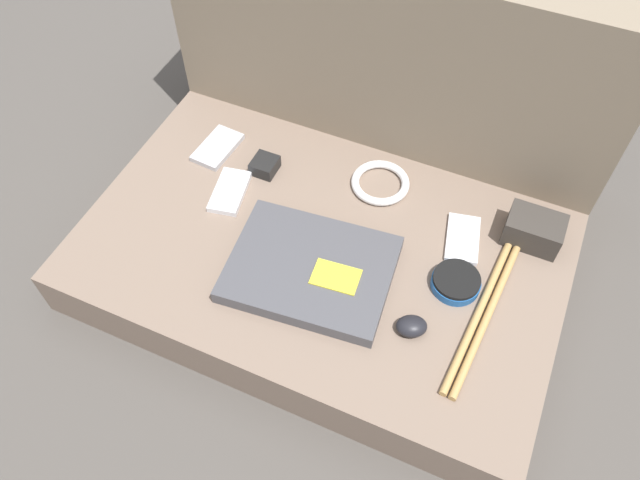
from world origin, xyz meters
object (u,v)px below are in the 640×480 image
at_px(charger_brick, 265,165).
at_px(laptop, 311,269).
at_px(phone_black, 230,191).
at_px(speaker_puck, 456,282).
at_px(phone_small, 218,147).
at_px(computer_mouse, 412,326).
at_px(camera_pouch, 534,230).
at_px(phone_silver, 463,239).

bearing_deg(charger_brick, laptop, -45.39).
xyz_separation_m(phone_black, charger_brick, (0.04, 0.09, 0.01)).
distance_m(laptop, charger_brick, 0.29).
bearing_deg(speaker_puck, phone_small, 167.34).
relative_size(computer_mouse, phone_black, 0.55).
distance_m(laptop, phone_black, 0.27).
bearing_deg(computer_mouse, charger_brick, 124.99).
height_order(speaker_puck, phone_black, speaker_puck).
bearing_deg(charger_brick, computer_mouse, -30.18).
bearing_deg(phone_small, camera_pouch, 7.28).
distance_m(computer_mouse, phone_silver, 0.24).
bearing_deg(phone_black, speaker_puck, -14.46).
bearing_deg(computer_mouse, phone_small, 129.94).
bearing_deg(laptop, speaker_puck, 12.35).
xyz_separation_m(laptop, charger_brick, (-0.21, 0.21, -0.00)).
relative_size(laptop, camera_pouch, 3.01).
relative_size(phone_silver, phone_small, 1.03).
xyz_separation_m(phone_silver, camera_pouch, (0.13, 0.06, 0.03)).
xyz_separation_m(computer_mouse, speaker_puck, (0.05, 0.13, -0.00)).
bearing_deg(speaker_puck, phone_silver, 98.90).
bearing_deg(speaker_puck, phone_black, 176.64).
distance_m(phone_black, phone_small, 0.14).
height_order(computer_mouse, camera_pouch, camera_pouch).
xyz_separation_m(phone_silver, phone_small, (-0.58, 0.02, 0.00)).
xyz_separation_m(phone_silver, phone_black, (-0.49, -0.08, 0.00)).
distance_m(speaker_puck, phone_black, 0.51).
bearing_deg(phone_black, phone_small, 119.33).
bearing_deg(laptop, phone_black, 148.74).
xyz_separation_m(laptop, phone_silver, (0.25, 0.20, -0.01)).
bearing_deg(charger_brick, camera_pouch, 4.76).
xyz_separation_m(computer_mouse, charger_brick, (-0.43, 0.25, 0.00)).
distance_m(computer_mouse, phone_small, 0.61).
bearing_deg(charger_brick, phone_small, 174.04).
xyz_separation_m(computer_mouse, camera_pouch, (0.16, 0.30, 0.02)).
height_order(laptop, charger_brick, laptop).
bearing_deg(computer_mouse, phone_silver, 58.14).
height_order(laptop, phone_small, laptop).
bearing_deg(camera_pouch, computer_mouse, -117.62).
distance_m(computer_mouse, speaker_puck, 0.13).
distance_m(phone_silver, camera_pouch, 0.14).
bearing_deg(phone_black, computer_mouse, -29.67).
bearing_deg(computer_mouse, laptop, 145.10).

